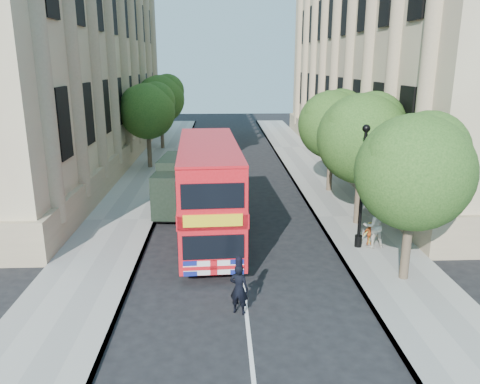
{
  "coord_description": "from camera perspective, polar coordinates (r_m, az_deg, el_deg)",
  "views": [
    {
      "loc": [
        -0.76,
        -12.19,
        7.65
      ],
      "look_at": [
        0.05,
        6.97,
        2.3
      ],
      "focal_mm": 35.0,
      "sensor_mm": 36.0,
      "label": 1
    }
  ],
  "objects": [
    {
      "name": "ground",
      "position": [
        14.41,
        1.01,
        -16.47
      ],
      "size": [
        120.0,
        120.0,
        0.0
      ],
      "primitive_type": "plane",
      "color": "black",
      "rests_on": "ground"
    },
    {
      "name": "pavement_right",
      "position": [
        24.34,
        13.24,
        -3.01
      ],
      "size": [
        3.5,
        80.0,
        0.12
      ],
      "primitive_type": "cube",
      "color": "gray",
      "rests_on": "ground"
    },
    {
      "name": "pavement_left",
      "position": [
        23.98,
        -14.32,
        -3.37
      ],
      "size": [
        3.5,
        80.0,
        0.12
      ],
      "primitive_type": "cube",
      "color": "gray",
      "rests_on": "ground"
    },
    {
      "name": "building_right",
      "position": [
        39.03,
        20.38,
        16.65
      ],
      "size": [
        12.0,
        38.0,
        18.0
      ],
      "primitive_type": "cube",
      "color": "tan",
      "rests_on": "ground"
    },
    {
      "name": "building_left",
      "position": [
        38.49,
        -23.21,
        16.4
      ],
      "size": [
        12.0,
        38.0,
        18.0
      ],
      "primitive_type": "cube",
      "color": "tan",
      "rests_on": "ground"
    },
    {
      "name": "tree_right_near",
      "position": [
        16.94,
        20.6,
        3.0
      ],
      "size": [
        4.0,
        4.0,
        6.08
      ],
      "color": "#473828",
      "rests_on": "ground"
    },
    {
      "name": "tree_right_mid",
      "position": [
        22.46,
        14.81,
        6.87
      ],
      "size": [
        4.2,
        4.2,
        6.37
      ],
      "color": "#473828",
      "rests_on": "ground"
    },
    {
      "name": "tree_right_far",
      "position": [
        28.21,
        11.26,
        8.5
      ],
      "size": [
        4.0,
        4.0,
        6.15
      ],
      "color": "#473828",
      "rests_on": "ground"
    },
    {
      "name": "tree_left_far",
      "position": [
        34.77,
        -11.18,
        10.01
      ],
      "size": [
        4.0,
        4.0,
        6.3
      ],
      "color": "#473828",
      "rests_on": "ground"
    },
    {
      "name": "tree_left_back",
      "position": [
        42.65,
        -9.6,
        11.42
      ],
      "size": [
        4.2,
        4.2,
        6.65
      ],
      "color": "#473828",
      "rests_on": "ground"
    },
    {
      "name": "lamp_post",
      "position": [
        19.76,
        14.62,
        -0.01
      ],
      "size": [
        0.32,
        0.32,
        5.16
      ],
      "color": "black",
      "rests_on": "pavement_right"
    },
    {
      "name": "double_decker_bus",
      "position": [
        20.32,
        -3.8,
        0.43
      ],
      "size": [
        2.91,
        9.31,
        4.25
      ],
      "rotation": [
        0.0,
        0.0,
        0.05
      ],
      "color": "red",
      "rests_on": "ground"
    },
    {
      "name": "box_van",
      "position": [
        24.5,
        -7.37,
        0.65
      ],
      "size": [
        2.4,
        5.1,
        2.84
      ],
      "rotation": [
        0.0,
        0.0,
        -0.08
      ],
      "color": "black",
      "rests_on": "ground"
    },
    {
      "name": "police_constable",
      "position": [
        14.86,
        -0.12,
        -11.73
      ],
      "size": [
        0.71,
        0.6,
        1.66
      ],
      "primitive_type": "imported",
      "rotation": [
        0.0,
        0.0,
        2.74
      ],
      "color": "black",
      "rests_on": "ground"
    },
    {
      "name": "woman_pedestrian",
      "position": [
        20.31,
        15.99,
        -3.95
      ],
      "size": [
        1.01,
        0.83,
        1.89
      ],
      "primitive_type": "imported",
      "rotation": [
        0.0,
        0.0,
        3.28
      ],
      "color": "beige",
      "rests_on": "pavement_right"
    },
    {
      "name": "child_a",
      "position": [
        20.64,
        15.59,
        -4.94
      ],
      "size": [
        0.61,
        0.32,
        0.99
      ],
      "primitive_type": "imported",
      "rotation": [
        0.0,
        0.0,
        3.0
      ],
      "color": "#C65D23",
      "rests_on": "pavement_right"
    },
    {
      "name": "child_b",
      "position": [
        20.85,
        15.59,
        -4.8
      ],
      "size": [
        0.64,
        0.4,
        0.94
      ],
      "primitive_type": "imported",
      "rotation": [
        0.0,
        0.0,
        3.23
      ],
      "color": "#ECDE50",
      "rests_on": "pavement_right"
    }
  ]
}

